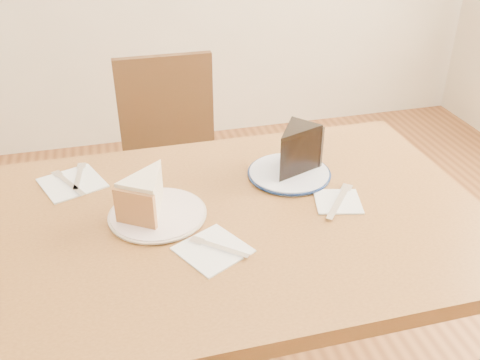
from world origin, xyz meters
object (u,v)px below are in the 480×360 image
at_px(chair_far, 174,165).
at_px(plate_navy, 289,173).
at_px(plate_cream, 158,214).
at_px(table, 235,248).
at_px(carrot_cake, 150,193).
at_px(chocolate_cake, 293,153).

xyz_separation_m(chair_far, plate_navy, (0.23, -0.61, 0.27)).
height_order(chair_far, plate_cream, chair_far).
relative_size(table, carrot_cake, 8.84).
bearing_deg(plate_navy, table, -142.24).
relative_size(carrot_cake, chocolate_cake, 1.03).
relative_size(plate_navy, carrot_cake, 1.57).
relative_size(plate_cream, plate_navy, 1.04).
distance_m(table, chair_far, 0.77).
xyz_separation_m(table, chocolate_cake, (0.19, 0.14, 0.17)).
xyz_separation_m(plate_cream, carrot_cake, (-0.01, 0.02, 0.05)).
bearing_deg(plate_cream, chair_far, 79.54).
bearing_deg(chair_far, chocolate_cake, 111.40).
relative_size(chair_far, plate_cream, 3.92).
distance_m(plate_cream, carrot_cake, 0.05).
distance_m(table, carrot_cake, 0.25).
bearing_deg(plate_navy, plate_cream, -164.12).
height_order(chair_far, chocolate_cake, chocolate_cake).
bearing_deg(plate_navy, carrot_cake, -167.82).
bearing_deg(chair_far, plate_navy, 110.96).
relative_size(table, chocolate_cake, 9.07).
xyz_separation_m(plate_navy, carrot_cake, (-0.38, -0.08, 0.05)).
xyz_separation_m(plate_cream, plate_navy, (0.37, 0.10, 0.00)).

